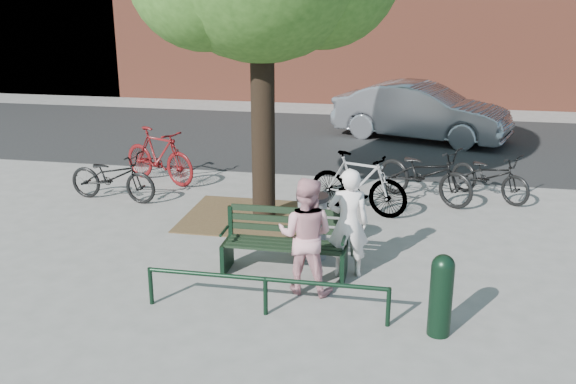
% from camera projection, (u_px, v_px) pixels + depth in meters
% --- Properties ---
extents(ground, '(90.00, 90.00, 0.00)m').
position_uv_depth(ground, '(284.00, 274.00, 9.10)').
color(ground, gray).
rests_on(ground, ground).
extents(dirt_pit, '(2.40, 2.00, 0.02)m').
position_uv_depth(dirt_pit, '(253.00, 217.00, 11.33)').
color(dirt_pit, brown).
rests_on(dirt_pit, ground).
extents(road, '(40.00, 7.00, 0.01)m').
position_uv_depth(road, '(346.00, 140.00, 17.05)').
color(road, black).
rests_on(road, ground).
extents(park_bench, '(1.74, 0.54, 0.97)m').
position_uv_depth(park_bench, '(285.00, 241.00, 9.02)').
color(park_bench, black).
rests_on(park_bench, ground).
extents(guard_railing, '(3.06, 0.06, 0.51)m').
position_uv_depth(guard_railing, '(265.00, 285.00, 7.85)').
color(guard_railing, black).
rests_on(guard_railing, ground).
extents(person_left, '(0.62, 0.46, 1.56)m').
position_uv_depth(person_left, '(348.00, 223.00, 8.84)').
color(person_left, silver).
rests_on(person_left, ground).
extents(person_right, '(0.82, 0.67, 1.57)m').
position_uv_depth(person_right, '(306.00, 236.00, 8.37)').
color(person_right, '#CD8D95').
rests_on(person_right, ground).
extents(bollard, '(0.27, 0.27, 1.00)m').
position_uv_depth(bollard, '(441.00, 292.00, 7.36)').
color(bollard, black).
rests_on(bollard, ground).
extents(litter_bin, '(0.48, 0.48, 0.98)m').
position_uv_depth(litter_bin, '(312.00, 226.00, 9.53)').
color(litter_bin, gray).
rests_on(litter_bin, ground).
extents(bicycle_a, '(1.86, 0.83, 0.94)m').
position_uv_depth(bicycle_a, '(113.00, 177.00, 12.12)').
color(bicycle_a, black).
rests_on(bicycle_a, ground).
extents(bicycle_b, '(1.96, 1.27, 1.14)m').
position_uv_depth(bicycle_b, '(159.00, 156.00, 13.23)').
color(bicycle_b, '#510B0D').
rests_on(bicycle_b, ground).
extents(bicycle_c, '(2.10, 1.67, 1.07)m').
position_uv_depth(bicycle_c, '(425.00, 173.00, 12.09)').
color(bicycle_c, black).
rests_on(bicycle_c, ground).
extents(bicycle_d, '(1.92, 1.08, 1.11)m').
position_uv_depth(bicycle_d, '(358.00, 183.00, 11.41)').
color(bicycle_d, gray).
rests_on(bicycle_d, ground).
extents(bicycle_e, '(1.72, 1.58, 0.91)m').
position_uv_depth(bicycle_e, '(490.00, 176.00, 12.24)').
color(bicycle_e, black).
rests_on(bicycle_e, ground).
extents(parked_car, '(4.83, 2.91, 1.50)m').
position_uv_depth(parked_car, '(421.00, 112.00, 16.95)').
color(parked_car, gray).
rests_on(parked_car, ground).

